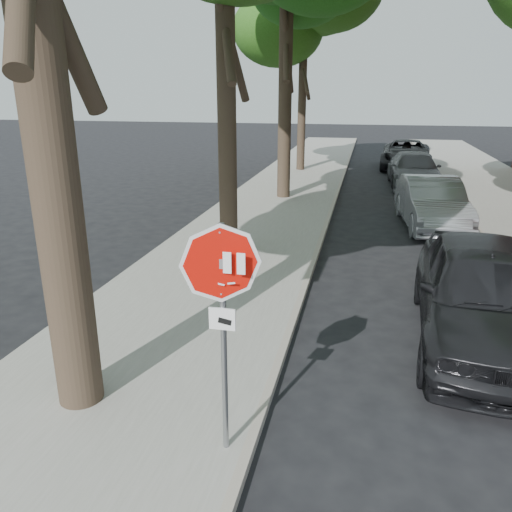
{
  "coord_description": "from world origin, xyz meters",
  "views": [
    {
      "loc": [
        0.64,
        -4.48,
        3.93
      ],
      "look_at": [
        -0.59,
        1.06,
        2.05
      ],
      "focal_mm": 35.0,
      "sensor_mm": 36.0,
      "label": 1
    }
  ],
  "objects": [
    {
      "name": "ground",
      "position": [
        0.0,
        0.0,
        0.0
      ],
      "size": [
        120.0,
        120.0,
        0.0
      ],
      "primitive_type": "plane",
      "color": "black",
      "rests_on": "ground"
    },
    {
      "name": "sidewalk_left",
      "position": [
        -2.5,
        12.0,
        0.06
      ],
      "size": [
        4.0,
        55.0,
        0.12
      ],
      "primitive_type": "cube",
      "color": "gray",
      "rests_on": "ground"
    },
    {
      "name": "curb_left",
      "position": [
        -0.45,
        12.0,
        0.07
      ],
      "size": [
        0.12,
        55.0,
        0.13
      ],
      "primitive_type": "cube",
      "color": "#9E9384",
      "rests_on": "ground"
    },
    {
      "name": "curb_right",
      "position": [
        3.95,
        12.0,
        0.07
      ],
      "size": [
        0.12,
        55.0,
        0.13
      ],
      "primitive_type": "cube",
      "color": "#9E9384",
      "rests_on": "ground"
    },
    {
      "name": "stop_sign",
      "position": [
        -0.7,
        -0.03,
        1.95
      ],
      "size": [
        0.76,
        0.34,
        2.61
      ],
      "color": "gray",
      "rests_on": "sidewalk_left"
    },
    {
      "name": "tree_far",
      "position": [
        -2.72,
        21.11,
        7.21
      ],
      "size": [
        5.29,
        4.91,
        9.33
      ],
      "color": "black",
      "rests_on": "sidewalk_left"
    },
    {
      "name": "car_a",
      "position": [
        2.6,
        3.52,
        0.85
      ],
      "size": [
        2.32,
        5.13,
        1.71
      ],
      "primitive_type": "imported",
      "rotation": [
        0.0,
        0.0,
        -0.06
      ],
      "color": "black",
      "rests_on": "ground"
    },
    {
      "name": "car_b",
      "position": [
        2.6,
        10.98,
        0.74
      ],
      "size": [
        1.98,
        4.62,
        1.48
      ],
      "primitive_type": "imported",
      "rotation": [
        0.0,
        0.0,
        0.09
      ],
      "color": "gray",
      "rests_on": "ground"
    },
    {
      "name": "car_c",
      "position": [
        2.6,
        17.77,
        0.72
      ],
      "size": [
        2.21,
        5.01,
        1.43
      ],
      "primitive_type": "imported",
      "rotation": [
        0.0,
        0.0,
        0.04
      ],
      "color": "#434447",
      "rests_on": "ground"
    },
    {
      "name": "car_d",
      "position": [
        2.6,
        23.21,
        0.74
      ],
      "size": [
        2.82,
        5.49,
        1.48
      ],
      "primitive_type": "imported",
      "rotation": [
        0.0,
        0.0,
        -0.07
      ],
      "color": "black",
      "rests_on": "ground"
    }
  ]
}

